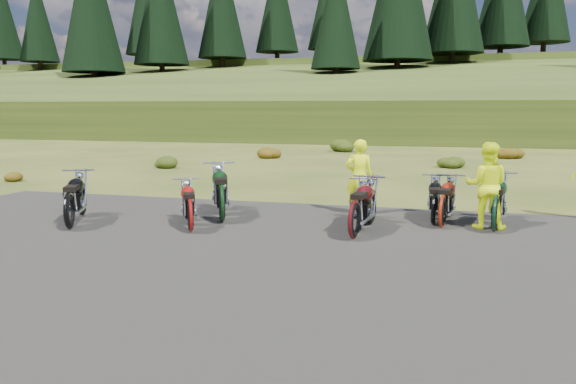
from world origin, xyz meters
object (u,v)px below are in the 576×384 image
(motorcycle_7, at_px, (494,233))
(motorcycle_0, at_px, (70,230))
(motorcycle_3, at_px, (359,233))
(person_middle, at_px, (359,178))

(motorcycle_7, bearing_deg, motorcycle_0, 112.08)
(motorcycle_3, xyz_separation_m, motorcycle_7, (2.66, 0.68, 0.00))
(motorcycle_7, xyz_separation_m, person_middle, (-2.93, 1.25, 0.88))
(motorcycle_0, xyz_separation_m, motorcycle_3, (5.81, 1.34, 0.00))
(motorcycle_3, distance_m, motorcycle_7, 2.74)
(motorcycle_0, distance_m, motorcycle_3, 5.96)
(motorcycle_3, relative_size, motorcycle_7, 0.88)
(motorcycle_3, distance_m, person_middle, 2.14)
(motorcycle_0, distance_m, person_middle, 6.48)
(motorcycle_3, height_order, person_middle, person_middle)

